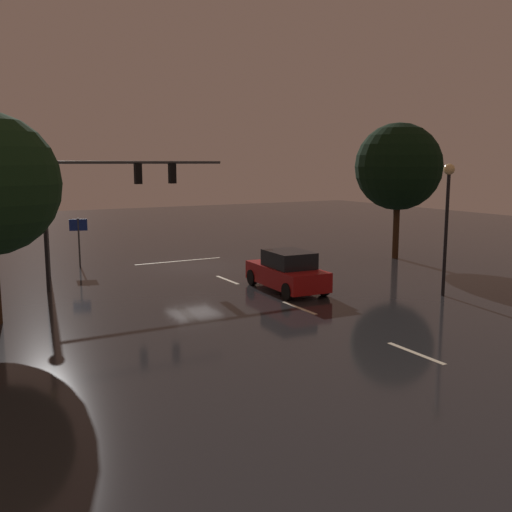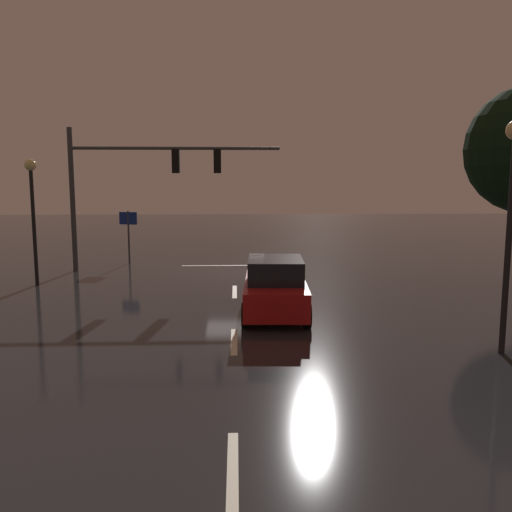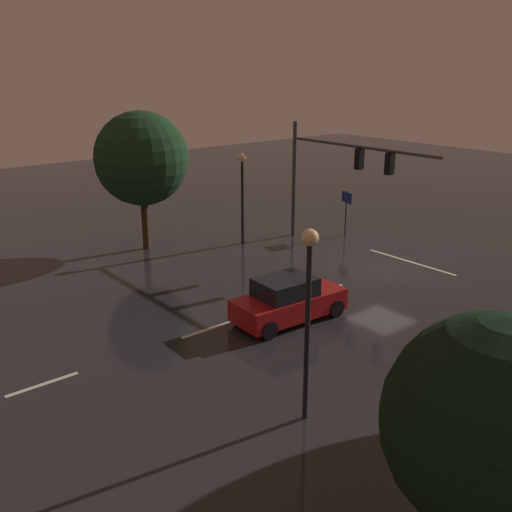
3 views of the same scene
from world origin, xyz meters
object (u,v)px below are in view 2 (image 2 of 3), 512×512
object	(u,v)px
traffic_signal_assembly	(142,174)
route_sign	(128,226)
street_lamp_left_kerb	(512,194)
car_approaching	(275,287)
street_lamp_right_kerb	(32,197)

from	to	relation	value
traffic_signal_assembly	route_sign	xyz separation A→B (m)	(1.10, -2.13, -2.43)
street_lamp_left_kerb	route_sign	xyz separation A→B (m)	(11.35, -14.06, -1.87)
car_approaching	route_sign	xyz separation A→B (m)	(6.35, -10.11, 1.03)
traffic_signal_assembly	car_approaching	world-z (taller)	traffic_signal_assembly
street_lamp_right_kerb	route_sign	bearing A→B (deg)	-115.35
street_lamp_left_kerb	street_lamp_right_kerb	world-z (taller)	street_lamp_left_kerb
car_approaching	street_lamp_left_kerb	xyz separation A→B (m)	(-5.00, 3.95, 2.90)
street_lamp_left_kerb	route_sign	bearing A→B (deg)	-51.07
street_lamp_left_kerb	street_lamp_right_kerb	bearing A→B (deg)	-32.33
traffic_signal_assembly	route_sign	world-z (taller)	traffic_signal_assembly
car_approaching	traffic_signal_assembly	bearing A→B (deg)	-56.68
traffic_signal_assembly	route_sign	distance (m)	3.41
street_lamp_left_kerb	route_sign	distance (m)	18.17
traffic_signal_assembly	car_approaching	bearing A→B (deg)	123.32
street_lamp_left_kerb	traffic_signal_assembly	bearing A→B (deg)	-49.33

